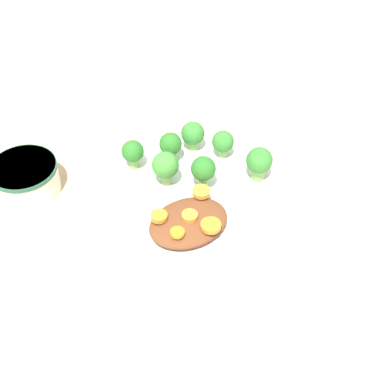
% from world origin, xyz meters
% --- Properties ---
extents(ground_plane, '(4.00, 4.00, 0.00)m').
position_xyz_m(ground_plane, '(0.00, 0.00, 0.00)').
color(ground_plane, tan).
extents(plate, '(0.29, 0.29, 0.02)m').
position_xyz_m(plate, '(0.00, 0.00, 0.01)').
color(plate, white).
rests_on(plate, ground_plane).
extents(dip_bowl, '(0.09, 0.09, 0.05)m').
position_xyz_m(dip_bowl, '(-0.18, 0.15, 0.03)').
color(dip_bowl, white).
rests_on(dip_bowl, ground_plane).
extents(stew_mound, '(0.11, 0.08, 0.02)m').
position_xyz_m(stew_mound, '(-0.03, -0.04, 0.03)').
color(stew_mound, brown).
rests_on(stew_mound, plate).
extents(broccoli_floret_0, '(0.03, 0.03, 0.05)m').
position_xyz_m(broccoli_floret_0, '(0.03, 0.01, 0.05)').
color(broccoli_floret_0, '#7FA85B').
rests_on(broccoli_floret_0, plate).
extents(broccoli_floret_1, '(0.04, 0.04, 0.05)m').
position_xyz_m(broccoli_floret_1, '(-0.01, 0.05, 0.05)').
color(broccoli_floret_1, '#759E51').
rests_on(broccoli_floret_1, plate).
extents(broccoli_floret_2, '(0.03, 0.03, 0.05)m').
position_xyz_m(broccoli_floret_2, '(0.02, 0.09, 0.04)').
color(broccoli_floret_2, '#7FA85B').
rests_on(broccoli_floret_2, plate).
extents(broccoli_floret_3, '(0.03, 0.03, 0.04)m').
position_xyz_m(broccoli_floret_3, '(0.09, 0.06, 0.04)').
color(broccoli_floret_3, '#7FA85B').
rests_on(broccoli_floret_3, plate).
extents(broccoli_floret_4, '(0.04, 0.04, 0.05)m').
position_xyz_m(broccoli_floret_4, '(0.10, -0.01, 0.05)').
color(broccoli_floret_4, '#759E51').
rests_on(broccoli_floret_4, plate).
extents(broccoli_floret_5, '(0.03, 0.03, 0.05)m').
position_xyz_m(broccoli_floret_5, '(-0.04, 0.10, 0.04)').
color(broccoli_floret_5, '#759E51').
rests_on(broccoli_floret_5, plate).
extents(broccoli_floret_6, '(0.04, 0.04, 0.05)m').
position_xyz_m(broccoli_floret_6, '(0.06, 0.09, 0.04)').
color(broccoli_floret_6, '#7FA85B').
rests_on(broccoli_floret_6, plate).
extents(carrot_slice_0, '(0.02, 0.02, 0.00)m').
position_xyz_m(carrot_slice_0, '(-0.06, -0.06, 0.04)').
color(carrot_slice_0, orange).
rests_on(carrot_slice_0, stew_mound).
extents(carrot_slice_1, '(0.03, 0.03, 0.01)m').
position_xyz_m(carrot_slice_1, '(-0.01, -0.07, 0.04)').
color(carrot_slice_1, orange).
rests_on(carrot_slice_1, stew_mound).
extents(carrot_slice_2, '(0.02, 0.02, 0.01)m').
position_xyz_m(carrot_slice_2, '(-0.03, -0.04, 0.04)').
color(carrot_slice_2, orange).
rests_on(carrot_slice_2, stew_mound).
extents(carrot_slice_3, '(0.02, 0.02, 0.01)m').
position_xyz_m(carrot_slice_3, '(-0.06, -0.02, 0.04)').
color(carrot_slice_3, orange).
rests_on(carrot_slice_3, stew_mound).
extents(carrot_slice_4, '(0.02, 0.02, 0.01)m').
position_xyz_m(carrot_slice_4, '(0.01, -0.01, 0.04)').
color(carrot_slice_4, orange).
rests_on(carrot_slice_4, stew_mound).
extents(fork, '(0.08, 0.17, 0.01)m').
position_xyz_m(fork, '(0.23, -0.08, 0.00)').
color(fork, silver).
rests_on(fork, ground_plane).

